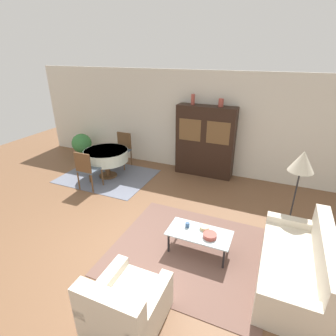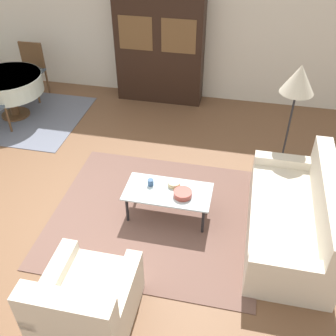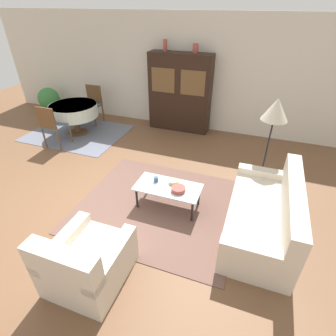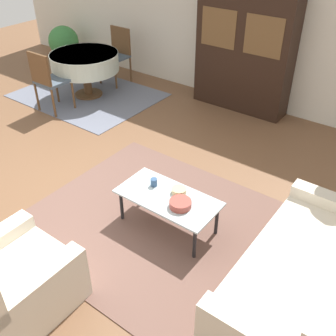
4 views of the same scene
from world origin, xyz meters
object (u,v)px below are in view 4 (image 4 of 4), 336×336
object	(u,v)px
bowl_small	(179,191)
dining_chair_near	(48,78)
bowl	(180,204)
potted_plant	(64,43)
couch	(308,278)
cup	(154,182)
armchair	(6,286)
coffee_table	(168,200)
dining_table	(85,62)
dining_chair_far	(117,52)
display_cabinet	(244,51)

from	to	relation	value
bowl_small	dining_chair_near	bearing A→B (deg)	163.30
bowl	potted_plant	xyz separation A→B (m)	(-4.87, 2.77, 0.00)
couch	cup	bearing A→B (deg)	85.46
armchair	dining_chair_near	bearing A→B (deg)	135.29
coffee_table	bowl	world-z (taller)	bowl
couch	dining_table	bearing A→B (deg)	67.28
couch	cup	size ratio (longest dim) A/B	22.27
dining_table	potted_plant	world-z (taller)	potted_plant
couch	dining_chair_far	xyz separation A→B (m)	(-4.62, 2.72, 0.26)
cup	dining_chair_far	bearing A→B (deg)	138.26
armchair	potted_plant	distance (m)	6.06
display_cabinet	coffee_table	bearing A→B (deg)	-75.33
bowl_small	dining_chair_far	bearing A→B (deg)	141.46
coffee_table	display_cabinet	size ratio (longest dim) A/B	0.56
couch	bowl	world-z (taller)	couch
dining_table	potted_plant	distance (m)	1.77
dining_chair_far	bowl	world-z (taller)	dining_chair_far
couch	potted_plant	xyz separation A→B (m)	(-6.17, 2.79, 0.13)
dining_chair_far	potted_plant	size ratio (longest dim) A/B	1.26
bowl	bowl_small	bearing A→B (deg)	129.03
dining_chair_near	bowl_small	xyz separation A→B (m)	(3.18, -0.96, -0.14)
display_cabinet	dining_table	bearing A→B (deg)	-153.37
dining_table	dining_chair_far	bearing A→B (deg)	90.00
bowl	bowl_small	size ratio (longest dim) A/B	1.43
potted_plant	cup	bearing A→B (deg)	-30.82
couch	bowl_small	world-z (taller)	couch
cup	bowl	size ratio (longest dim) A/B	0.38
armchair	bowl_small	xyz separation A→B (m)	(0.48, 1.72, 0.12)
couch	coffee_table	bearing A→B (deg)	87.17
bowl	dining_chair_far	bearing A→B (deg)	140.83
dining_chair_near	potted_plant	distance (m)	2.26
display_cabinet	bowl_small	bearing A→B (deg)	-73.82
coffee_table	dining_table	world-z (taller)	dining_table
armchair	bowl_small	distance (m)	1.79
display_cabinet	cup	bearing A→B (deg)	-79.25
display_cabinet	cup	xyz separation A→B (m)	(0.56, -2.97, -0.50)
display_cabinet	dining_table	size ratio (longest dim) A/B	1.64
cup	potted_plant	xyz separation A→B (m)	(-4.45, 2.65, -0.00)
cup	bowl	bearing A→B (deg)	-15.41
dining_table	cup	xyz separation A→B (m)	(2.90, -1.80, -0.16)
bowl	potted_plant	world-z (taller)	potted_plant
couch	dining_table	distance (m)	5.02
dining_chair_far	display_cabinet	bearing A→B (deg)	-170.74
cup	bowl_small	world-z (taller)	cup
armchair	dining_chair_near	size ratio (longest dim) A/B	0.94
dining_table	cup	bearing A→B (deg)	-31.79
coffee_table	bowl_small	distance (m)	0.14
dining_chair_near	bowl	bearing A→B (deg)	-18.69
dining_chair_far	dining_chair_near	bearing A→B (deg)	90.00
bowl_small	bowl	bearing A→B (deg)	-50.97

